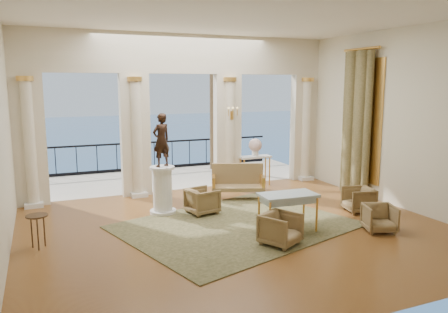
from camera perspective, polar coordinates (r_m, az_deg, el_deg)
name	(u,v)px	position (r m, az deg, el deg)	size (l,w,h in m)	color
floor	(239,229)	(9.60, 1.95, -9.48)	(9.00, 9.00, 0.00)	#532B0F
room_walls	(265,97)	(8.09, 5.43, 7.72)	(9.00, 9.00, 9.00)	beige
arcade	(183,103)	(12.66, -5.36, 7.01)	(9.00, 0.56, 4.50)	beige
terrace	(166,179)	(14.89, -7.53, -2.89)	(10.00, 3.60, 0.10)	#B3A896
balustrade	(154,158)	(16.32, -9.07, -0.20)	(9.00, 0.06, 1.03)	black
palm_tree	(212,56)	(15.97, -1.55, 12.97)	(2.00, 2.00, 4.50)	#4C3823
sea	(69,146)	(68.94, -19.63, 1.34)	(160.00, 160.00, 0.00)	navy
curtain	(356,124)	(12.72, 16.84, 4.12)	(0.33, 1.40, 4.09)	#4D4B28
window_frame	(361,121)	(12.84, 17.50, 4.49)	(0.04, 1.60, 3.40)	gold
wall_sconce	(232,114)	(12.89, 1.06, 5.51)	(0.30, 0.11, 0.33)	gold
rug	(236,225)	(9.82, 1.61, -9.00)	(4.76, 3.70, 0.02)	#31381D
armchair_a	(281,228)	(8.70, 7.41, -9.19)	(0.68, 0.63, 0.70)	#4A3F20
armchair_b	(380,217)	(9.95, 19.66, -7.44)	(0.62, 0.58, 0.64)	#4A3F20
armchair_c	(359,198)	(11.27, 17.18, -5.26)	(0.65, 0.61, 0.67)	#4A3F20
armchair_d	(202,200)	(10.63, -2.85, -5.65)	(0.67, 0.63, 0.69)	#4A3F20
settee	(238,182)	(12.01, 1.81, -3.28)	(1.55, 1.08, 0.95)	#4A3F20
game_table	(288,198)	(9.37, 8.36, -5.34)	(1.24, 0.73, 0.82)	#9FC0CC
pedestal	(163,191)	(10.68, -8.03, -4.49)	(0.63, 0.63, 1.16)	silver
statue	(161,140)	(10.45, -8.18, 2.14)	(0.47, 0.31, 1.28)	black
console_table	(255,161)	(13.45, 4.08, -0.61)	(0.98, 0.40, 0.93)	silver
urn	(255,146)	(13.37, 4.11, 1.36)	(0.41, 0.41, 0.54)	white
side_table	(37,220)	(9.11, -23.23, -7.60)	(0.41, 0.41, 0.66)	black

